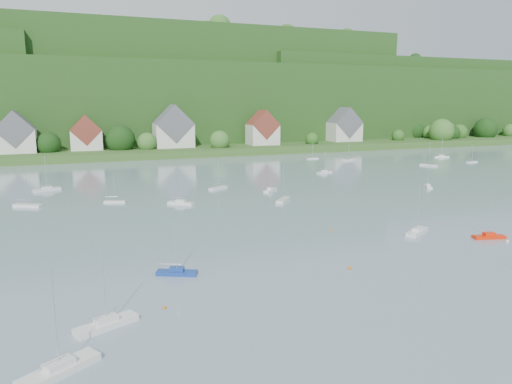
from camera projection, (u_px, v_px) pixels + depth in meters
far_shore_strip at (157, 149)px, 210.97m from camera, size 600.00×60.00×3.00m
forested_ridge at (136, 100)px, 269.93m from camera, size 620.00×181.22×69.89m
village_building_0 at (16, 136)px, 178.07m from camera, size 14.00×10.40×16.00m
village_building_1 at (86, 136)px, 188.90m from camera, size 12.00×9.36×14.00m
village_building_2 at (173, 130)px, 200.10m from camera, size 16.00×11.44×18.00m
village_building_3 at (263, 130)px, 212.60m from camera, size 13.00×10.40×15.50m
village_building_4 at (344, 128)px, 232.17m from camera, size 15.00×10.40×16.50m
near_sailboat_0 at (59, 369)px, 38.58m from camera, size 6.66×5.15×9.04m
near_sailboat_1 at (177, 272)px, 60.81m from camera, size 5.35×3.55×7.05m
near_sailboat_3 at (417, 231)px, 79.87m from camera, size 6.22×4.74×8.40m
near_sailboat_5 at (489, 236)px, 77.03m from camera, size 5.42×2.78×7.05m
near_sailboat_6 at (106, 323)px, 46.56m from camera, size 6.43×4.12×8.45m
mooring_buoy_0 at (350, 269)px, 62.98m from camera, size 0.48×0.48×0.48m
mooring_buoy_3 at (330, 230)px, 82.07m from camera, size 0.39×0.39×0.39m
mooring_buoy_4 at (507, 242)px, 75.04m from camera, size 0.49×0.49×0.49m
mooring_buoy_5 at (165, 309)px, 50.92m from camera, size 0.44×0.44×0.44m
far_sailboat_cluster at (224, 179)px, 134.38m from camera, size 190.55×74.17×8.71m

